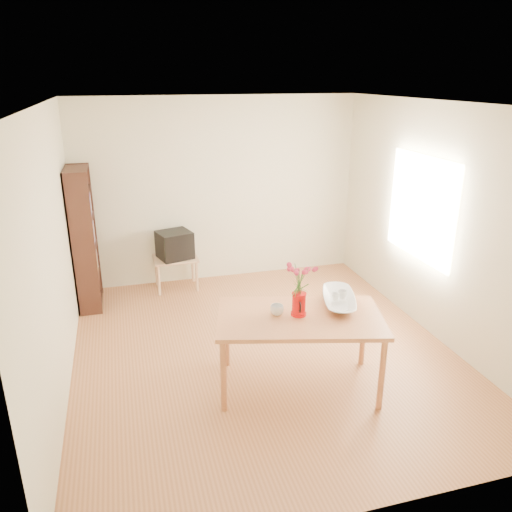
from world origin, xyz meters
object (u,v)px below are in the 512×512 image
object	(u,v)px
table	(300,323)
bowl	(340,282)
mug	(277,310)
television	(175,244)
pitcher	(299,305)

from	to	relation	value
table	bowl	bearing A→B (deg)	33.52
mug	television	distance (m)	2.69
television	pitcher	bearing A→B (deg)	-88.68
table	mug	size ratio (longest dim) A/B	13.58
table	pitcher	bearing A→B (deg)	116.21
table	pitcher	world-z (taller)	pitcher
mug	pitcher	bearing A→B (deg)	158.38
table	television	world-z (taller)	television
table	bowl	size ratio (longest dim) A/B	3.66
pitcher	television	distance (m)	2.80
table	television	size ratio (longest dim) A/B	3.24
table	pitcher	distance (m)	0.18
mug	bowl	bearing A→B (deg)	-179.20
pitcher	table	bearing A→B (deg)	-64.41
pitcher	mug	bearing A→B (deg)	178.25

